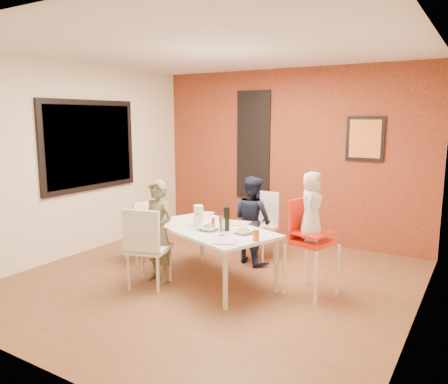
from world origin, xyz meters
The scene contains 35 objects.
ground centered at (0.00, 0.00, 0.00)m, with size 4.50×4.50×0.00m, color brown.
ceiling centered at (0.00, 0.00, 2.70)m, with size 4.50×4.50×0.02m, color silver.
wall_back centered at (0.00, 2.25, 1.35)m, with size 4.50×0.02×2.70m, color #EDE3C4.
wall_front centered at (0.00, -2.25, 1.35)m, with size 4.50×0.02×2.70m, color #EDE3C4.
wall_left centered at (-2.25, 0.00, 1.35)m, with size 0.02×4.50×2.70m, color #EDE3C4.
wall_right centered at (2.25, 0.00, 1.35)m, with size 0.02×4.50×2.70m, color #EDE3C4.
brick_accent_wall centered at (0.00, 2.23, 1.35)m, with size 4.50×0.02×2.70m, color maroon.
picture_window_frame centered at (-2.22, 0.20, 1.55)m, with size 0.05×1.70×1.30m, color black.
picture_window_pane centered at (-2.21, 0.20, 1.55)m, with size 0.02×1.55×1.15m, color black.
glassblock_strip centered at (-0.60, 2.21, 1.50)m, with size 0.55×0.03×1.70m, color silver.
glassblock_surround centered at (-0.60, 2.21, 1.50)m, with size 0.60×0.03×1.76m, color black.
art_print_frame centered at (1.20, 2.21, 1.65)m, with size 0.54×0.03×0.64m, color black.
art_print_canvas centered at (1.20, 2.19, 1.65)m, with size 0.44×0.01×0.54m, color orange.
dining_table centered at (0.00, 0.02, 0.60)m, with size 1.79×1.37×0.66m.
chair_near centered at (-0.52, -0.56, 0.53)m, with size 0.54×0.54×0.95m.
chair_far centered at (0.10, 1.12, 0.52)m, with size 0.45×0.45×0.93m.
chair_left centered at (-1.16, 0.12, 0.48)m, with size 0.51×0.51×0.86m.
high_chair centered at (1.11, 0.27, 0.64)m, with size 0.54×0.54×1.07m.
child_near centered at (-0.54, -0.32, 0.61)m, with size 0.45×0.29×1.23m, color brown.
child_far centered at (0.10, 0.88, 0.59)m, with size 0.58×0.45×1.19m, color black.
toddler centered at (1.14, 0.26, 1.01)m, with size 0.37×0.24×0.75m, color beige.
plate_near_left centered at (-0.50, -0.20, 0.67)m, with size 0.20×0.20×0.01m, color white.
plate_far_mid centered at (0.19, 0.36, 0.67)m, with size 0.25×0.25×0.01m, color silver.
plate_near_right centered at (0.45, -0.40, 0.67)m, with size 0.23×0.23×0.01m, color white.
plate_far_left centered at (-0.49, 0.57, 0.67)m, with size 0.24×0.24×0.01m, color white.
salad_bowl_a centered at (0.03, -0.09, 0.69)m, with size 0.24×0.24×0.06m, color white.
salad_bowl_b centered at (0.45, -0.01, 0.69)m, with size 0.23×0.23×0.06m, color white.
wine_bottle centered at (0.22, 0.00, 0.80)m, with size 0.07×0.07×0.28m, color black.
wine_glass_a centered at (-0.07, -0.13, 0.76)m, with size 0.07×0.07×0.19m, color white.
wine_glass_b centered at (0.27, -0.19, 0.76)m, with size 0.07×0.07×0.19m, color white.
paper_towel_roll centered at (-0.18, 0.01, 0.79)m, with size 0.11×0.11×0.25m, color silver.
condiment_red centered at (0.06, -0.04, 0.73)m, with size 0.04×0.04×0.14m, color red.
condiment_green centered at (0.19, -0.04, 0.73)m, with size 0.04×0.04×0.14m, color #326A23.
condiment_brown centered at (0.11, 0.04, 0.74)m, with size 0.04×0.04×0.15m, color brown.
sippy_cup centered at (0.70, -0.20, 0.72)m, with size 0.07×0.07×0.12m, color #DA5F18.
Camera 1 is at (2.74, -4.19, 1.96)m, focal length 35.00 mm.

